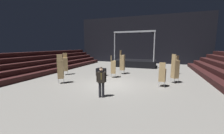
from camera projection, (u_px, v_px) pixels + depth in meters
name	position (u px, v px, depth m)	size (l,w,h in m)	color
ground_plane	(111.00, 85.00, 10.76)	(22.00, 30.00, 0.10)	slate
arena_end_wall	(140.00, 40.00, 24.15)	(22.00, 0.30, 8.00)	black
bleacher_bank_left	(32.00, 64.00, 14.51)	(3.75, 24.00, 2.25)	black
stage_riser	(135.00, 63.00, 20.23)	(5.82, 3.29, 4.90)	black
man_with_tie	(101.00, 80.00, 7.90)	(0.57, 0.35, 1.77)	black
chair_stack_front_left	(162.00, 75.00, 10.02)	(0.51, 0.51, 1.79)	#B2B5BA
chair_stack_front_right	(113.00, 67.00, 12.94)	(0.55, 0.55, 2.05)	#B2B5BA
chair_stack_mid_left	(65.00, 64.00, 14.24)	(0.62, 0.62, 2.22)	#B2B5BA
chair_stack_mid_right	(175.00, 69.00, 10.99)	(0.61, 0.61, 2.31)	#B2B5BA
chair_stack_mid_centre	(122.00, 62.00, 14.64)	(0.46, 0.46, 2.48)	#B2B5BA
chair_stack_rear_left	(175.00, 65.00, 14.50)	(0.62, 0.62, 1.96)	#B2B5BA
chair_stack_rear_right	(60.00, 69.00, 10.89)	(0.61, 0.61, 2.31)	#B2B5BA
equipment_road_case	(101.00, 72.00, 13.93)	(0.90, 0.60, 0.73)	black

